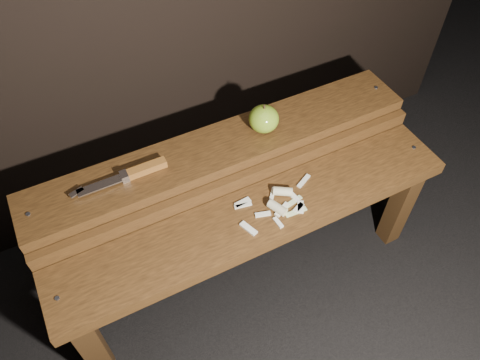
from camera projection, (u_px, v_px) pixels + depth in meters
name	position (u px, v px, depth m)	size (l,w,h in m)	color
ground	(248.00, 273.00, 1.66)	(60.00, 60.00, 0.00)	black
bench_front_tier	(259.00, 230.00, 1.35)	(1.20, 0.20, 0.42)	#341E0D
bench_rear_tier	(224.00, 164.00, 1.44)	(1.20, 0.21, 0.50)	#341E0D
apple	(264.00, 119.00, 1.38)	(0.09, 0.09, 0.09)	olive
knife	(135.00, 173.00, 1.29)	(0.27, 0.03, 0.02)	brown
apple_scraps	(279.00, 202.00, 1.32)	(0.27, 0.14, 0.03)	beige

